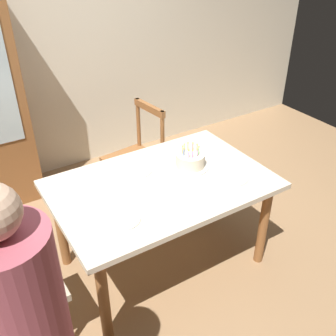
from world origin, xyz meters
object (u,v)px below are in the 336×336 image
object	(u,v)px
birthday_cake	(190,161)
chair_upholstered	(3,286)
plate_far_side	(137,170)
dining_table	(162,193)
plate_near_celebrant	(123,219)
chair_spindle_back	(136,160)
plate_near_guest	(233,177)

from	to	relation	value
birthday_cake	chair_upholstered	size ratio (longest dim) A/B	0.29
plate_far_side	chair_upholstered	world-z (taller)	chair_upholstered
plate_far_side	chair_upholstered	bearing A→B (deg)	-161.26
dining_table	plate_near_celebrant	distance (m)	0.48
dining_table	plate_near_celebrant	bearing A→B (deg)	-151.80
plate_far_side	chair_spindle_back	distance (m)	0.73
plate_near_celebrant	chair_upholstered	size ratio (longest dim) A/B	0.23
plate_near_guest	chair_spindle_back	distance (m)	1.11
birthday_cake	plate_far_side	world-z (taller)	birthday_cake
plate_near_celebrant	plate_near_guest	size ratio (longest dim) A/B	1.00
plate_near_celebrant	plate_far_side	distance (m)	0.56
dining_table	birthday_cake	size ratio (longest dim) A/B	5.36
plate_near_guest	chair_spindle_back	world-z (taller)	chair_spindle_back
birthday_cake	chair_spindle_back	world-z (taller)	chair_spindle_back
dining_table	plate_near_guest	world-z (taller)	plate_near_guest
plate_far_side	plate_near_guest	xyz separation A→B (m)	(0.53, -0.44, 0.00)
dining_table	chair_upholstered	world-z (taller)	chair_upholstered
dining_table	plate_near_guest	xyz separation A→B (m)	(0.45, -0.22, 0.10)
plate_far_side	plate_near_guest	bearing A→B (deg)	-40.12
plate_near_celebrant	plate_far_side	bearing A→B (deg)	52.66
plate_near_guest	birthday_cake	bearing A→B (deg)	120.73
chair_upholstered	plate_far_side	bearing A→B (deg)	18.74
chair_upholstered	birthday_cake	bearing A→B (deg)	8.09
chair_spindle_back	dining_table	bearing A→B (deg)	-104.75
dining_table	plate_near_guest	distance (m)	0.51
plate_far_side	dining_table	bearing A→B (deg)	-71.27
plate_near_celebrant	chair_upholstered	xyz separation A→B (m)	(-0.73, 0.08, -0.23)
dining_table	plate_near_guest	size ratio (longest dim) A/B	6.83
plate_near_celebrant	chair_upholstered	bearing A→B (deg)	173.59
birthday_cake	plate_far_side	distance (m)	0.39
birthday_cake	chair_upholstered	world-z (taller)	chair_upholstered
dining_table	chair_upholstered	xyz separation A→B (m)	(-1.14, -0.14, -0.13)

